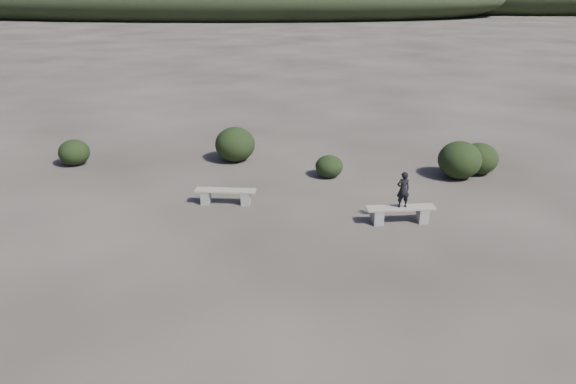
{
  "coord_description": "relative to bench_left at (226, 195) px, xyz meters",
  "views": [
    {
      "loc": [
        1.1,
        -10.51,
        6.57
      ],
      "look_at": [
        0.03,
        3.5,
        1.1
      ],
      "focal_mm": 35.0,
      "sensor_mm": 36.0,
      "label": 1
    }
  ],
  "objects": [
    {
      "name": "ground",
      "position": [
        2.01,
        -5.19,
        -0.28
      ],
      "size": [
        1200.0,
        1200.0,
        0.0
      ],
      "primitive_type": "plane",
      "color": "#2E2823",
      "rests_on": "ground"
    },
    {
      "name": "bench_left",
      "position": [
        0.0,
        0.0,
        0.0
      ],
      "size": [
        1.85,
        0.4,
        0.46
      ],
      "rotation": [
        0.0,
        0.0,
        0.01
      ],
      "color": "gray",
      "rests_on": "ground"
    },
    {
      "name": "shrub_b",
      "position": [
        -0.4,
        4.24,
        0.36
      ],
      "size": [
        1.49,
        1.49,
        1.28
      ],
      "primitive_type": "ellipsoid",
      "color": "black",
      "rests_on": "ground"
    },
    {
      "name": "shrub_e",
      "position": [
        8.35,
        3.46,
        0.27
      ],
      "size": [
        1.31,
        1.31,
        1.1
      ],
      "primitive_type": "ellipsoid",
      "color": "black",
      "rests_on": "ground"
    },
    {
      "name": "shrub_f",
      "position": [
        -6.21,
        3.32,
        0.19
      ],
      "size": [
        1.12,
        1.12,
        0.95
      ],
      "primitive_type": "ellipsoid",
      "color": "black",
      "rests_on": "ground"
    },
    {
      "name": "shrub_c",
      "position": [
        3.13,
        2.69,
        0.1
      ],
      "size": [
        0.96,
        0.96,
        0.77
      ],
      "primitive_type": "ellipsoid",
      "color": "black",
      "rests_on": "ground"
    },
    {
      "name": "seated_person",
      "position": [
        5.19,
        -1.01,
        0.72
      ],
      "size": [
        0.43,
        0.35,
        1.04
      ],
      "primitive_type": "imported",
      "rotation": [
        0.0,
        0.0,
        3.43
      ],
      "color": "black",
      "rests_on": "bench_right"
    },
    {
      "name": "shrub_d",
      "position": [
        7.57,
        2.94,
        0.36
      ],
      "size": [
        1.47,
        1.47,
        1.28
      ],
      "primitive_type": "ellipsoid",
      "color": "black",
      "rests_on": "ground"
    },
    {
      "name": "bench_right",
      "position": [
        5.16,
        -1.02,
        0.01
      ],
      "size": [
        1.98,
        0.72,
        0.48
      ],
      "rotation": [
        0.0,
        0.0,
        0.17
      ],
      "color": "gray",
      "rests_on": "ground"
    }
  ]
}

